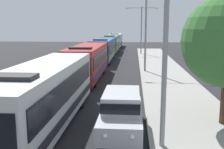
% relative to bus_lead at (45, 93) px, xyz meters
% --- Properties ---
extents(bus_lead, '(2.58, 11.46, 3.21)m').
position_rel_bus_lead_xyz_m(bus_lead, '(0.00, 0.00, 0.00)').
color(bus_lead, silver).
rests_on(bus_lead, ground_plane).
extents(bus_second_in_line, '(2.58, 10.91, 3.21)m').
position_rel_bus_lead_xyz_m(bus_second_in_line, '(-0.00, 12.18, -0.00)').
color(bus_second_in_line, maroon).
rests_on(bus_second_in_line, ground_plane).
extents(bus_middle, '(2.58, 11.10, 3.21)m').
position_rel_bus_lead_xyz_m(bus_middle, '(-0.00, 24.81, -0.00)').
color(bus_middle, '#284C8C').
rests_on(bus_middle, ground_plane).
extents(bus_fourth_in_line, '(2.58, 10.90, 3.21)m').
position_rel_bus_lead_xyz_m(bus_fourth_in_line, '(-0.00, 37.22, -0.00)').
color(bus_fourth_in_line, '#33724C').
rests_on(bus_fourth_in_line, ground_plane).
extents(bus_rear, '(2.58, 11.30, 3.21)m').
position_rel_bus_lead_xyz_m(bus_rear, '(-0.00, 49.88, -0.00)').
color(bus_rear, silver).
rests_on(bus_rear, ground_plane).
extents(white_suv, '(1.86, 4.90, 1.90)m').
position_rel_bus_lead_xyz_m(white_suv, '(3.70, -0.31, -0.66)').
color(white_suv, '#B7B7BC').
rests_on(white_suv, ground_plane).
extents(streetlamp_near, '(5.42, 0.28, 8.55)m').
position_rel_bus_lead_xyz_m(streetlamp_near, '(5.40, -1.97, 3.64)').
color(streetlamp_near, gray).
rests_on(streetlamp_near, sidewalk).
extents(streetlamp_mid, '(5.94, 0.28, 8.27)m').
position_rel_bus_lead_xyz_m(streetlamp_mid, '(5.40, 16.30, 3.53)').
color(streetlamp_mid, gray).
rests_on(streetlamp_mid, sidewalk).
extents(streetlamp_far, '(5.40, 0.28, 7.86)m').
position_rel_bus_lead_xyz_m(streetlamp_far, '(5.40, 34.56, 3.27)').
color(streetlamp_far, gray).
rests_on(streetlamp_far, sidewalk).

